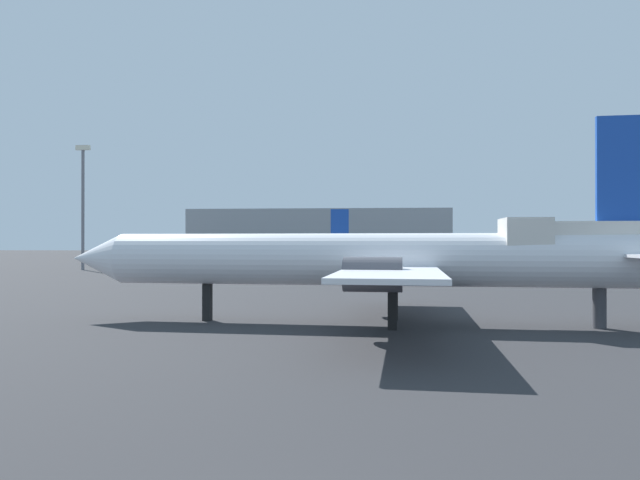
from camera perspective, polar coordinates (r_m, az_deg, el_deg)
airplane_at_gate at (r=32.28m, az=5.47°, el=-1.95°), size 35.99×23.80×11.32m
airplane_distant at (r=77.95m, az=8.33°, el=-1.48°), size 25.17×18.26×9.10m
light_mast_left at (r=102.79m, az=-22.60°, el=3.72°), size 2.40×0.50×20.74m
terminal_building at (r=142.91m, az=0.11°, el=0.41°), size 61.33×25.52×12.36m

